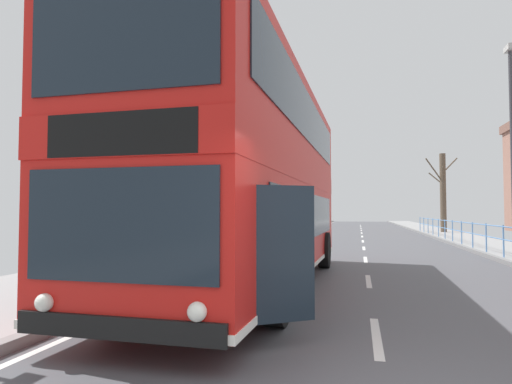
# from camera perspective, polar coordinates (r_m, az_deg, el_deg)

# --- Properties ---
(double_decker_bus_main) EXTENTS (3.24, 11.15, 4.52)m
(double_decker_bus_main) POSITION_cam_1_polar(r_m,az_deg,el_deg) (9.97, -0.36, 1.57)
(double_decker_bus_main) COLOR red
(double_decker_bus_main) RESTS_ON ground
(pedestrian_railing_far_kerb) EXTENTS (0.05, 32.74, 1.06)m
(pedestrian_railing_far_kerb) POSITION_cam_1_polar(r_m,az_deg,el_deg) (20.81, 26.05, -4.45)
(pedestrian_railing_far_kerb) COLOR #598CC6
(pedestrian_railing_far_kerb) RESTS_ON ground
(street_lamp_far_side) EXTENTS (0.28, 0.60, 7.56)m
(street_lamp_far_side) POSITION_cam_1_polar(r_m,az_deg,el_deg) (18.63, 30.03, 6.70)
(street_lamp_far_side) COLOR #38383D
(street_lamp_far_side) RESTS_ON ground
(bare_tree_far_00) EXTENTS (2.58, 1.84, 5.81)m
(bare_tree_far_00) POSITION_cam_1_polar(r_m,az_deg,el_deg) (35.63, 22.88, 0.07)
(bare_tree_far_00) COLOR brown
(bare_tree_far_00) RESTS_ON ground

